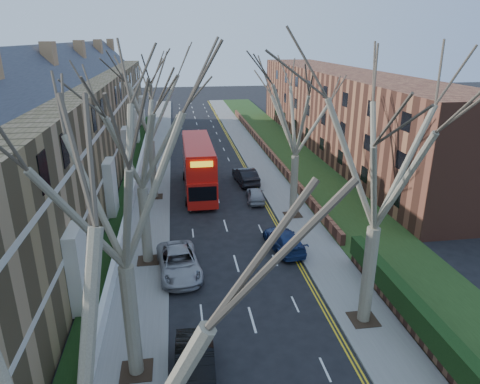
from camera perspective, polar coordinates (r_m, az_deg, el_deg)
name	(u,v)px	position (r m, az deg, el deg)	size (l,w,h in m)	color
pavement_left	(156,164)	(50.50, -11.15, 3.66)	(3.00, 102.00, 0.12)	slate
pavement_right	(258,160)	(51.30, 2.38, 4.28)	(3.00, 102.00, 0.12)	slate
terrace_left	(64,135)	(42.59, -22.42, 7.09)	(9.70, 78.00, 13.60)	olive
flats_right	(340,111)	(57.18, 13.22, 10.47)	(13.97, 54.00, 10.00)	brown
front_wall_left	(135,182)	(42.83, -13.77, 1.27)	(0.30, 78.00, 1.00)	white
grass_verge_right	(294,158)	(52.29, 7.24, 4.55)	(6.00, 102.00, 0.06)	#203A15
tree_left_mid	(115,166)	(16.25, -16.30, 3.38)	(10.50, 10.50, 14.71)	#6E634E
tree_left_far	(137,123)	(26.01, -13.59, 8.97)	(10.15, 10.15, 14.22)	#6E634E
tree_left_dist	(147,92)	(37.80, -12.25, 12.88)	(10.50, 10.50, 14.71)	#6E634E
tree_right_mid	(384,142)	(20.20, 18.66, 6.30)	(10.50, 10.50, 14.71)	#6E634E
tree_right_far	(298,103)	(33.10, 7.71, 11.63)	(10.15, 10.15, 14.22)	#6E634E
double_decker_bus	(198,168)	(40.48, -5.57, 3.22)	(2.90, 11.38, 4.74)	red
car_left_mid	(195,369)	(19.61, -5.99, -22.45)	(1.65, 4.74, 1.56)	black
car_left_far	(179,263)	(27.23, -8.15, -9.30)	(2.46, 5.34, 1.48)	#99999E
car_right_near	(284,240)	(30.03, 5.89, -6.37)	(1.92, 4.72, 1.37)	navy
car_right_mid	(256,195)	(38.33, 2.09, -0.35)	(1.50, 3.74, 1.27)	#909298
car_right_far	(246,176)	(43.02, 0.75, 2.20)	(1.70, 4.89, 1.61)	black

